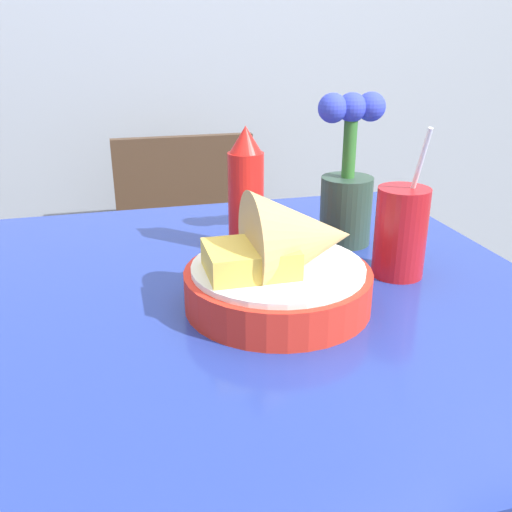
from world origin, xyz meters
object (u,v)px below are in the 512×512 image
chair_far_window (193,258)px  ketchup_bottle (246,192)px  food_basket (285,266)px  flower_vase (347,183)px  drink_cup (400,234)px

chair_far_window → ketchup_bottle: (0.01, -0.63, 0.37)m
food_basket → flower_vase: flower_vase is taller
drink_cup → chair_far_window: bearing=104.9°
chair_far_window → food_basket: size_ratio=3.28×
ketchup_bottle → drink_cup: size_ratio=0.92×
ketchup_bottle → flower_vase: flower_vase is taller
ketchup_bottle → drink_cup: bearing=-38.1°
drink_cup → ketchup_bottle: bearing=141.9°
chair_far_window → drink_cup: 0.88m
ketchup_bottle → drink_cup: 0.26m
food_basket → ketchup_bottle: ketchup_bottle is taller
chair_far_window → drink_cup: size_ratio=3.62×
chair_far_window → drink_cup: bearing=-75.1°
chair_far_window → ketchup_bottle: bearing=-89.2°
food_basket → drink_cup: (0.20, 0.06, 0.01)m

